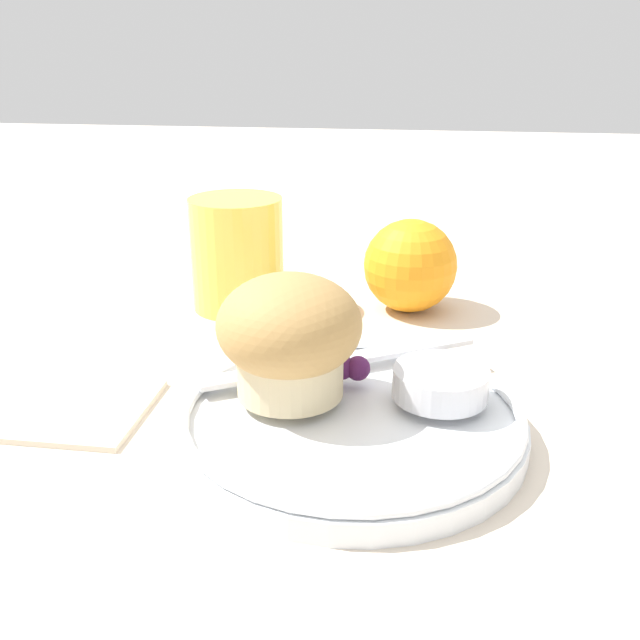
# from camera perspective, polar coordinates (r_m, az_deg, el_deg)

# --- Properties ---
(ground_plane) EXTENTS (3.00, 3.00, 0.00)m
(ground_plane) POSITION_cam_1_polar(r_m,az_deg,el_deg) (0.46, 2.87, -7.57)
(ground_plane) COLOR beige
(plate) EXTENTS (0.21, 0.21, 0.02)m
(plate) POSITION_cam_1_polar(r_m,az_deg,el_deg) (0.43, 1.90, -8.03)
(plate) COLOR white
(plate) RESTS_ON ground_plane
(muffin) EXTENTS (0.09, 0.09, 0.08)m
(muffin) POSITION_cam_1_polar(r_m,az_deg,el_deg) (0.42, -2.46, -1.25)
(muffin) COLOR beige
(muffin) RESTS_ON plate
(cream_ramekin) EXTENTS (0.06, 0.06, 0.02)m
(cream_ramekin) POSITION_cam_1_polar(r_m,az_deg,el_deg) (0.44, 9.62, -4.86)
(cream_ramekin) COLOR silver
(cream_ramekin) RESTS_ON plate
(berry_pair) EXTENTS (0.03, 0.02, 0.02)m
(berry_pair) POSITION_cam_1_polar(r_m,az_deg,el_deg) (0.45, 2.72, -3.86)
(berry_pair) COLOR #4C194C
(berry_pair) RESTS_ON plate
(butter_knife) EXTENTS (0.18, 0.11, 0.00)m
(butter_knife) POSITION_cam_1_polar(r_m,az_deg,el_deg) (0.48, 1.81, -3.21)
(butter_knife) COLOR silver
(butter_knife) RESTS_ON plate
(orange_fruit) EXTENTS (0.08, 0.08, 0.08)m
(orange_fruit) POSITION_cam_1_polar(r_m,az_deg,el_deg) (0.62, 7.22, 4.33)
(orange_fruit) COLOR orange
(orange_fruit) RESTS_ON ground_plane
(juice_glass) EXTENTS (0.08, 0.08, 0.10)m
(juice_glass) POSITION_cam_1_polar(r_m,az_deg,el_deg) (0.62, -6.63, 5.29)
(juice_glass) COLOR #EAD14C
(juice_glass) RESTS_ON ground_plane
(folded_napkin) EXTENTS (0.16, 0.09, 0.01)m
(folded_napkin) POSITION_cam_1_polar(r_m,az_deg,el_deg) (0.50, -22.54, -6.09)
(folded_napkin) COLOR beige
(folded_napkin) RESTS_ON ground_plane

